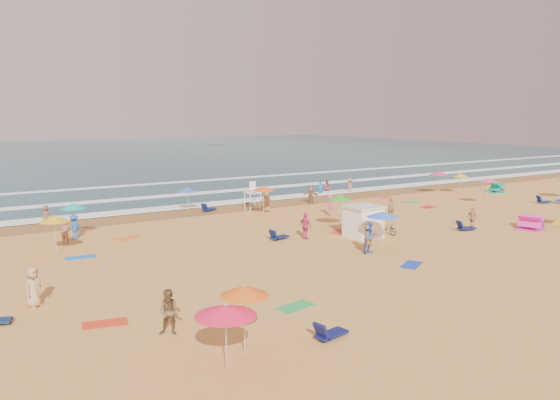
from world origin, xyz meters
TOP-DOWN VIEW (x-y plane):
  - ground at (0.00, 0.00)m, footprint 220.00×220.00m
  - ocean at (0.00, 84.00)m, footprint 220.00×140.00m
  - wet_sand at (0.00, 12.50)m, footprint 220.00×220.00m
  - surf_foam at (0.00, 21.32)m, footprint 200.00×18.70m
  - cabana at (0.59, -2.46)m, footprint 2.00×2.00m
  - cabana_roof at (0.59, -2.46)m, footprint 2.20×2.20m
  - bicycle at (2.49, -2.76)m, footprint 0.75×1.64m
  - lifeguard_stand at (-0.58, 10.54)m, footprint 1.20×1.20m
  - beach_umbrellas at (1.10, -0.60)m, footprint 57.63×29.44m
  - loungers at (3.61, -3.81)m, footprint 47.76×27.76m
  - towels at (-0.24, -0.93)m, footprint 36.46×22.35m
  - popup_tents at (19.60, -0.33)m, footprint 16.72×15.39m
  - beachgoers at (-1.80, 3.18)m, footprint 34.88×28.16m

SIDE VIEW (x-z plane):
  - ground at x=0.00m, z-range 0.00..0.00m
  - ocean at x=0.00m, z-range -0.09..0.09m
  - wet_sand at x=0.00m, z-range 0.01..0.01m
  - towels at x=-0.24m, z-range 0.00..0.03m
  - surf_foam at x=0.00m, z-range 0.08..0.12m
  - loungers at x=3.61m, z-range 0.00..0.34m
  - bicycle at x=2.49m, z-range 0.00..0.83m
  - popup_tents at x=19.60m, z-range 0.00..1.20m
  - beachgoers at x=-1.80m, z-range -0.25..1.87m
  - cabana at x=0.59m, z-range 0.00..2.00m
  - lifeguard_stand at x=-0.58m, z-range 0.00..2.10m
  - cabana_roof at x=0.59m, z-range 2.00..2.12m
  - beach_umbrellas at x=1.10m, z-range 1.76..2.53m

